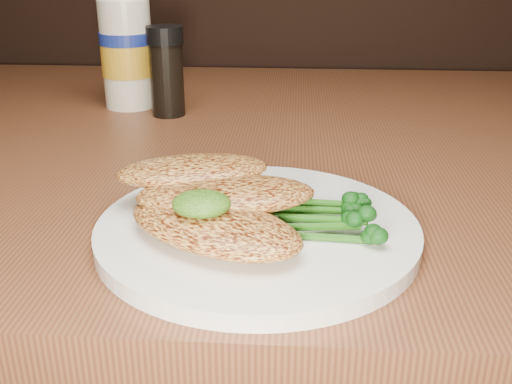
# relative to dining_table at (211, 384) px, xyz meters

# --- Properties ---
(dining_table) EXTENTS (1.20, 0.80, 0.75)m
(dining_table) POSITION_rel_dining_table_xyz_m (0.00, 0.00, 0.00)
(dining_table) COLOR #4A2516
(dining_table) RESTS_ON floor
(plate) EXTENTS (0.25, 0.25, 0.01)m
(plate) POSITION_rel_dining_table_xyz_m (0.08, -0.27, 0.38)
(plate) COLOR white
(plate) RESTS_ON dining_table
(chicken_front) EXTENTS (0.16, 0.14, 0.02)m
(chicken_front) POSITION_rel_dining_table_xyz_m (0.06, -0.30, 0.40)
(chicken_front) COLOR gold
(chicken_front) RESTS_ON plate
(chicken_mid) EXTENTS (0.15, 0.09, 0.02)m
(chicken_mid) POSITION_rel_dining_table_xyz_m (0.06, -0.26, 0.41)
(chicken_mid) COLOR gold
(chicken_mid) RESTS_ON plate
(chicken_back) EXTENTS (0.14, 0.09, 0.02)m
(chicken_back) POSITION_rel_dining_table_xyz_m (0.03, -0.23, 0.41)
(chicken_back) COLOR gold
(chicken_back) RESTS_ON plate
(pesto_front) EXTENTS (0.05, 0.04, 0.02)m
(pesto_front) POSITION_rel_dining_table_xyz_m (0.05, -0.30, 0.42)
(pesto_front) COLOR #133808
(pesto_front) RESTS_ON chicken_front
(broccolini_bundle) EXTENTS (0.14, 0.12, 0.02)m
(broccolini_bundle) POSITION_rel_dining_table_xyz_m (0.12, -0.26, 0.40)
(broccolini_bundle) COLOR #205612
(broccolini_bundle) RESTS_ON plate
(mayo_bottle) EXTENTS (0.09, 0.09, 0.20)m
(mayo_bottle) POSITION_rel_dining_table_xyz_m (-0.12, 0.12, 0.47)
(mayo_bottle) COLOR #F0E8CC
(mayo_bottle) RESTS_ON dining_table
(pepper_grinder) EXTENTS (0.05, 0.05, 0.11)m
(pepper_grinder) POSITION_rel_dining_table_xyz_m (-0.06, 0.08, 0.43)
(pepper_grinder) COLOR black
(pepper_grinder) RESTS_ON dining_table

